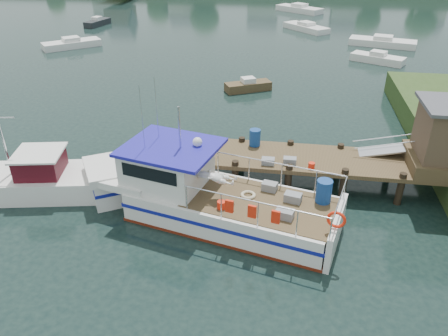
# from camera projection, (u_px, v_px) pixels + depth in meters

# --- Properties ---
(ground_plane) EXTENTS (160.00, 160.00, 0.00)m
(ground_plane) POSITION_uv_depth(u_px,v_px,m) (248.00, 178.00, 22.07)
(ground_plane) COLOR black
(dock) EXTENTS (16.60, 3.00, 4.78)m
(dock) POSITION_uv_depth(u_px,v_px,m) (390.00, 147.00, 20.11)
(dock) COLOR #4D3C24
(dock) RESTS_ON ground
(lobster_boat) EXTENTS (12.11, 5.86, 5.85)m
(lobster_boat) POSITION_uv_depth(u_px,v_px,m) (200.00, 194.00, 18.77)
(lobster_boat) COLOR silver
(lobster_boat) RESTS_ON ground
(work_boat) EXTENTS (8.50, 3.94, 4.45)m
(work_boat) POSITION_uv_depth(u_px,v_px,m) (24.00, 180.00, 20.50)
(work_boat) COLOR silver
(work_boat) RESTS_ON ground
(moored_rowboat) EXTENTS (3.68, 2.72, 1.03)m
(moored_rowboat) POSITION_uv_depth(u_px,v_px,m) (248.00, 86.00, 33.60)
(moored_rowboat) COLOR #4D3C24
(moored_rowboat) RESTS_ON ground
(moored_far) EXTENTS (7.11, 6.16, 1.20)m
(moored_far) POSITION_uv_depth(u_px,v_px,m) (299.00, 9.00, 64.47)
(moored_far) COLOR silver
(moored_far) RESTS_ON ground
(moored_a) EXTENTS (5.68, 5.29, 1.07)m
(moored_a) POSITION_uv_depth(u_px,v_px,m) (72.00, 44.00, 45.56)
(moored_a) COLOR silver
(moored_a) RESTS_ON ground
(moored_b) EXTENTS (5.00, 3.64, 1.06)m
(moored_b) POSITION_uv_depth(u_px,v_px,m) (378.00, 58.00, 40.55)
(moored_b) COLOR silver
(moored_b) RESTS_ON ground
(moored_c) EXTENTS (7.10, 3.86, 1.07)m
(moored_c) POSITION_uv_depth(u_px,v_px,m) (382.00, 42.00, 46.23)
(moored_c) COLOR silver
(moored_c) RESTS_ON ground
(moored_d) EXTENTS (5.70, 5.94, 1.05)m
(moored_d) POSITION_uv_depth(u_px,v_px,m) (306.00, 27.00, 52.97)
(moored_d) COLOR silver
(moored_d) RESTS_ON ground
(moored_e) EXTENTS (2.22, 4.22, 1.11)m
(moored_e) POSITION_uv_depth(u_px,v_px,m) (97.00, 22.00, 55.61)
(moored_e) COLOR black
(moored_e) RESTS_ON ground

